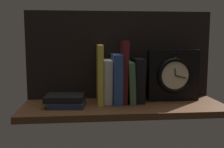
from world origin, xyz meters
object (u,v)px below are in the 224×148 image
at_px(book_white_catcher, 107,81).
at_px(framed_clock, 173,75).
at_px(book_blue_modern, 116,78).
at_px(book_black_skeptic, 138,80).
at_px(book_green_romantic, 130,82).
at_px(book_yellow_seinlanguage, 100,74).
at_px(book_stack_side, 66,100).
at_px(book_maroon_dawkins, 124,72).

relative_size(book_white_catcher, framed_clock, 0.81).
height_order(book_blue_modern, framed_clock, framed_clock).
xyz_separation_m(book_white_catcher, book_black_skeptic, (0.13, 0.00, 0.00)).
relative_size(book_green_romantic, framed_clock, 0.78).
bearing_deg(book_black_skeptic, book_blue_modern, 180.00).
distance_m(book_yellow_seinlanguage, book_green_romantic, 0.13).
xyz_separation_m(framed_clock, book_stack_side, (-0.45, -0.05, -0.09)).
distance_m(book_maroon_dawkins, book_black_skeptic, 0.07).
relative_size(book_yellow_seinlanguage, book_stack_side, 1.48).
xyz_separation_m(book_white_catcher, book_blue_modern, (0.04, 0.00, 0.01)).
height_order(book_yellow_seinlanguage, book_maroon_dawkins, book_maroon_dawkins).
bearing_deg(book_black_skeptic, book_maroon_dawkins, 180.00).
distance_m(book_yellow_seinlanguage, framed_clock, 0.32).
distance_m(book_blue_modern, book_stack_side, 0.23).
relative_size(framed_clock, book_stack_side, 1.35).
relative_size(book_white_catcher, book_maroon_dawkins, 0.69).
height_order(book_yellow_seinlanguage, book_stack_side, book_yellow_seinlanguage).
xyz_separation_m(book_blue_modern, framed_clock, (0.25, 0.00, 0.01)).
bearing_deg(book_blue_modern, book_black_skeptic, 0.00).
distance_m(book_maroon_dawkins, book_stack_side, 0.27).
relative_size(book_yellow_seinlanguage, book_blue_modern, 1.20).
distance_m(book_maroon_dawkins, book_green_romantic, 0.05).
relative_size(book_white_catcher, book_blue_modern, 0.88).
relative_size(book_maroon_dawkins, framed_clock, 1.17).
bearing_deg(book_maroon_dawkins, book_blue_modern, 180.00).
distance_m(book_maroon_dawkins, framed_clock, 0.22).
bearing_deg(book_green_romantic, book_white_catcher, -180.00).
height_order(book_maroon_dawkins, book_green_romantic, book_maroon_dawkins).
distance_m(book_white_catcher, book_green_romantic, 0.10).
relative_size(book_white_catcher, book_black_skeptic, 0.97).
bearing_deg(book_stack_side, book_white_catcher, 15.74).
xyz_separation_m(book_yellow_seinlanguage, book_black_skeptic, (0.16, -0.00, -0.03)).
bearing_deg(book_maroon_dawkins, book_stack_side, -168.73).
bearing_deg(book_white_catcher, book_green_romantic, 0.00).
distance_m(book_white_catcher, book_maroon_dawkins, 0.08).
relative_size(book_black_skeptic, book_stack_side, 1.13).
bearing_deg(book_stack_side, book_maroon_dawkins, 11.27).
bearing_deg(book_green_romantic, book_maroon_dawkins, -180.00).
relative_size(book_maroon_dawkins, book_stack_side, 1.58).
bearing_deg(book_blue_modern, book_stack_side, -167.06).
bearing_deg(book_blue_modern, book_yellow_seinlanguage, 180.00).
bearing_deg(book_white_catcher, book_maroon_dawkins, 0.00).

